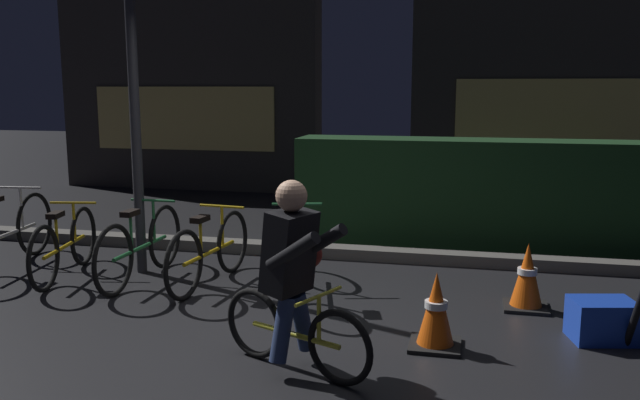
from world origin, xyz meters
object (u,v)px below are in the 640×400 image
traffic_cone_near (436,311)px  cyclist (294,275)px  parked_bike_leftmost (7,233)px  parked_bike_center_left (141,246)px  blue_crate (602,320)px  parked_bike_center_right (210,251)px  traffic_cone_far (527,277)px  parked_bike_right_mid (297,254)px  street_post (136,130)px  parked_bike_left_mid (65,245)px

traffic_cone_near → cyclist: (-0.88, -0.57, 0.37)m
parked_bike_leftmost → parked_bike_center_left: (1.55, -0.13, -0.02)m
blue_crate → parked_bike_center_right: bearing=169.1°
parked_bike_center_left → traffic_cone_far: size_ratio=2.90×
parked_bike_center_right → traffic_cone_far: 2.80m
cyclist → parked_bike_right_mid: bearing=128.4°
traffic_cone_far → street_post: bearing=175.4°
parked_bike_leftmost → blue_crate: bearing=-104.5°
parked_bike_leftmost → cyclist: bearing=-123.0°
street_post → cyclist: size_ratio=2.25×
parked_bike_center_right → traffic_cone_far: (2.80, -0.02, -0.06)m
street_post → cyclist: bearing=-41.9°
parked_bike_left_mid → street_post: bearing=-72.2°
street_post → parked_bike_right_mid: bearing=-9.9°
street_post → traffic_cone_far: 3.82m
blue_crate → traffic_cone_far: bearing=128.4°
parked_bike_left_mid → parked_bike_right_mid: (2.29, 0.05, 0.03)m
street_post → parked_bike_center_right: size_ratio=1.82×
parked_bike_right_mid → parked_bike_left_mid: bearing=77.1°
blue_crate → parked_bike_right_mid: bearing=166.0°
blue_crate → cyclist: (-2.04, -0.97, 0.48)m
street_post → traffic_cone_near: (2.95, -1.30, -1.14)m
parked_bike_left_mid → traffic_cone_far: size_ratio=2.69×
traffic_cone_near → cyclist: bearing=-147.1°
parked_bike_leftmost → traffic_cone_near: bearing=-111.5°
parked_bike_leftmost → parked_bike_right_mid: (3.07, -0.14, -0.01)m
street_post → parked_bike_center_left: 1.11m
parked_bike_left_mid → cyclist: 3.12m
parked_bike_left_mid → cyclist: size_ratio=1.20×
cyclist → parked_bike_center_right: bearing=151.7°
parked_bike_leftmost → traffic_cone_far: bearing=-98.3°
blue_crate → cyclist: 2.31m
street_post → parked_bike_center_left: street_post is taller
parked_bike_left_mid → parked_bike_right_mid: size_ratio=0.92×
parked_bike_left_mid → parked_bike_center_right: size_ratio=0.97×
parked_bike_center_left → parked_bike_leftmost: bearing=86.0°
parked_bike_center_left → traffic_cone_far: 3.49m
parked_bike_center_right → parked_bike_right_mid: 0.83m
traffic_cone_far → cyclist: size_ratio=0.45×
parked_bike_left_mid → parked_bike_center_left: parked_bike_center_left is taller
parked_bike_center_left → parked_bike_center_right: (0.68, 0.01, -0.01)m
parked_bike_center_left → street_post: bearing=29.4°
parked_bike_center_left → parked_bike_center_right: bearing=-88.0°
traffic_cone_near → blue_crate: bearing=18.9°
parked_bike_leftmost → parked_bike_center_right: 2.24m
street_post → cyclist: street_post is taller
blue_crate → parked_bike_center_left: bearing=171.2°
blue_crate → cyclist: bearing=-154.7°
parked_bike_leftmost → traffic_cone_near: (4.35, -1.15, -0.10)m
parked_bike_leftmost → parked_bike_left_mid: 0.80m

